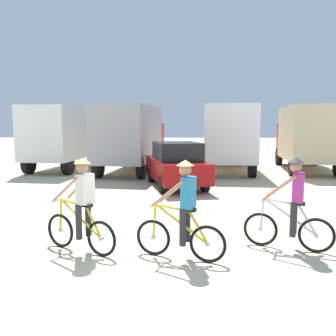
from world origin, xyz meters
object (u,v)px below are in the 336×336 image
(box_truck_tan_camper, at_px, (307,135))
(box_truck_grey_hauler, at_px, (132,136))
(cyclist_near_camera, at_px, (292,207))
(sedan_parked, at_px, (176,165))
(cyclist_cowboy_hat, at_px, (183,214))
(box_truck_avon_van, at_px, (227,135))
(box_truck_white_box, at_px, (66,135))
(cyclist_orange_shirt, at_px, (82,209))

(box_truck_tan_camper, bearing_deg, box_truck_grey_hauler, -174.82)
(cyclist_near_camera, bearing_deg, sedan_parked, 107.84)
(box_truck_grey_hauler, relative_size, cyclist_cowboy_hat, 3.83)
(box_truck_grey_hauler, xyz_separation_m, cyclist_cowboy_hat, (2.51, -12.20, -1.03))
(box_truck_tan_camper, height_order, sedan_parked, box_truck_tan_camper)
(box_truck_avon_van, relative_size, cyclist_near_camera, 3.78)
(box_truck_grey_hauler, relative_size, sedan_parked, 1.55)
(box_truck_white_box, xyz_separation_m, box_truck_avon_van, (8.68, -0.67, 0.00))
(box_truck_white_box, distance_m, cyclist_cowboy_hat, 14.84)
(box_truck_white_box, height_order, sedan_parked, box_truck_white_box)
(sedan_parked, bearing_deg, cyclist_orange_shirt, -103.04)
(cyclist_orange_shirt, bearing_deg, box_truck_grey_hauler, 92.87)
(box_truck_grey_hauler, xyz_separation_m, box_truck_tan_camper, (9.13, 0.83, 0.00))
(box_truck_white_box, relative_size, box_truck_grey_hauler, 1.00)
(box_truck_avon_van, bearing_deg, box_truck_white_box, 175.60)
(box_truck_white_box, xyz_separation_m, cyclist_near_camera, (8.37, -12.83, -1.03))
(box_truck_grey_hauler, bearing_deg, cyclist_orange_shirt, -87.13)
(cyclist_cowboy_hat, relative_size, cyclist_near_camera, 1.00)
(box_truck_tan_camper, bearing_deg, cyclist_near_camera, -109.90)
(sedan_parked, xyz_separation_m, cyclist_orange_shirt, (-1.73, -7.45, -0.04))
(cyclist_orange_shirt, distance_m, cyclist_cowboy_hat, 1.94)
(box_truck_avon_van, distance_m, cyclist_orange_shirt, 13.22)
(cyclist_near_camera, bearing_deg, cyclist_orange_shirt, -176.06)
(cyclist_near_camera, bearing_deg, box_truck_avon_van, 88.57)
(cyclist_orange_shirt, bearing_deg, box_truck_white_box, 108.31)
(box_truck_grey_hauler, height_order, cyclist_near_camera, box_truck_grey_hauler)
(box_truck_white_box, relative_size, cyclist_orange_shirt, 3.83)
(cyclist_cowboy_hat, bearing_deg, box_truck_avon_van, 79.26)
(box_truck_avon_van, xyz_separation_m, cyclist_cowboy_hat, (-2.42, -12.75, -1.03))
(box_truck_white_box, distance_m, box_truck_grey_hauler, 3.94)
(sedan_parked, distance_m, cyclist_near_camera, 7.54)
(sedan_parked, bearing_deg, box_truck_white_box, 136.98)
(cyclist_orange_shirt, relative_size, cyclist_cowboy_hat, 1.00)
(box_truck_white_box, xyz_separation_m, cyclist_orange_shirt, (4.34, -13.11, -1.03))
(cyclist_orange_shirt, relative_size, cyclist_near_camera, 1.00)
(box_truck_tan_camper, relative_size, cyclist_near_camera, 3.84)
(box_truck_grey_hauler, xyz_separation_m, cyclist_orange_shirt, (0.60, -11.89, -1.03))
(box_truck_avon_van, bearing_deg, box_truck_tan_camper, 3.68)
(box_truck_tan_camper, bearing_deg, box_truck_avon_van, -176.32)
(box_truck_avon_van, xyz_separation_m, box_truck_tan_camper, (4.20, 0.27, 0.00))
(box_truck_avon_van, height_order, sedan_parked, box_truck_avon_van)
(box_truck_tan_camper, height_order, cyclist_orange_shirt, box_truck_tan_camper)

